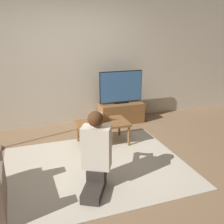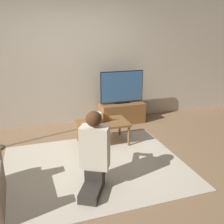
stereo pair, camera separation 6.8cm
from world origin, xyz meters
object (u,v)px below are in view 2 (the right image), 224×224
(coffee_table, at_px, (103,125))
(table_lamp, at_px, (96,117))
(person_kneeling, at_px, (95,151))
(tv, at_px, (122,87))

(coffee_table, height_order, table_lamp, table_lamp)
(table_lamp, bearing_deg, person_kneeling, -105.61)
(tv, height_order, coffee_table, tv)
(tv, xyz_separation_m, table_lamp, (-0.78, -0.88, -0.26))
(tv, xyz_separation_m, coffee_table, (-0.68, -0.90, -0.40))
(coffee_table, bearing_deg, table_lamp, 168.11)
(tv, distance_m, coffee_table, 1.20)
(tv, height_order, table_lamp, tv)
(tv, distance_m, table_lamp, 1.20)
(person_kneeling, bearing_deg, coffee_table, -82.07)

